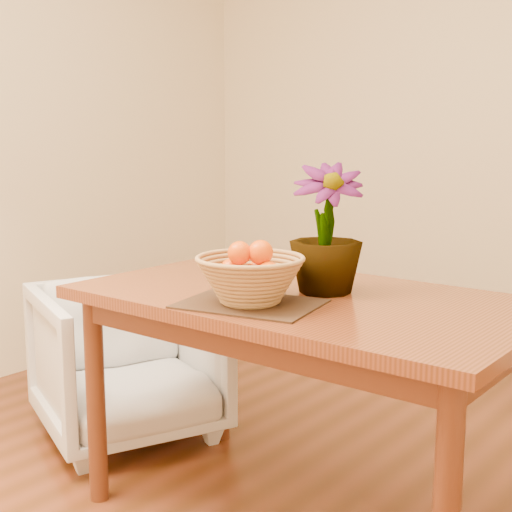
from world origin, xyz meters
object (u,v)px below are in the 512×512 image
Objects in this scene: potted_plant at (326,229)px; armchair at (127,353)px; table at (304,322)px; wicker_basket at (250,281)px.

armchair is (-0.99, 0.05, -0.60)m from potted_plant.
table is 0.30m from potted_plant.
table is 0.27m from wicker_basket.
table is at bearing -164.14° from potted_plant.
table is at bearing -73.41° from armchair.
potted_plant is 1.16m from armchair.
armchair is at bearing 160.34° from wicker_basket.
armchair is at bearing 173.34° from table.
table is 2.00× the size of armchair.
table is 3.50× the size of potted_plant.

